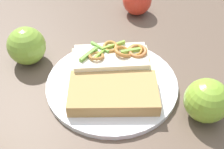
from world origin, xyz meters
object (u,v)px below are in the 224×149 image
bread_slice_side (114,93)px  apple_2 (27,46)px  sandwich (111,61)px  apple_1 (207,101)px  apple_0 (137,0)px  plate (112,84)px

bread_slice_side → apple_2: (-0.13, -0.18, 0.02)m
apple_2 → sandwich: bearing=75.6°
apple_1 → apple_0: bearing=-167.8°
apple_0 → apple_1: bearing=12.2°
apple_0 → apple_2: apple_2 is taller
sandwich → apple_2: (-0.05, -0.18, 0.01)m
apple_1 → sandwich: bearing=-129.0°
apple_0 → apple_2: size_ratio=0.93×
sandwich → bread_slice_side: (0.09, -0.00, -0.01)m
apple_1 → bread_slice_side: bearing=-105.3°
apple_2 → plate: bearing=63.4°
apple_0 → apple_2: bearing=-54.4°
plate → apple_2: size_ratio=3.21×
bread_slice_side → apple_1: apple_1 is taller
bread_slice_side → apple_1: bearing=-12.8°
plate → apple_0: 0.29m
plate → apple_2: bearing=-116.6°
sandwich → apple_0: (-0.23, 0.08, 0.01)m
plate → apple_2: (-0.09, -0.18, 0.04)m
plate → bread_slice_side: bread_slice_side is taller
apple_0 → sandwich: bearing=-19.2°
bread_slice_side → apple_2: size_ratio=2.02×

